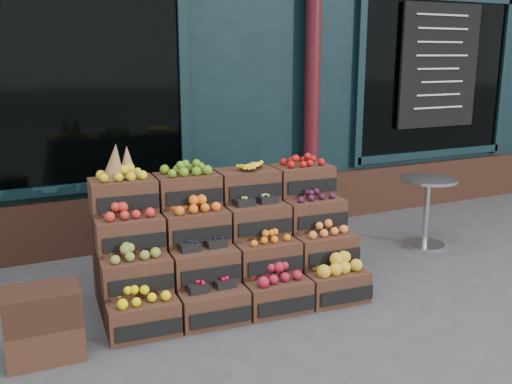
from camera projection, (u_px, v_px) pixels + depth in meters
name	position (u px, v px, depth m)	size (l,w,h in m)	color
ground	(314.00, 306.00, 4.77)	(60.00, 60.00, 0.00)	#404043
shop_facade	(140.00, 31.00, 8.67)	(12.00, 6.24, 4.80)	black
crate_display	(226.00, 249.00, 4.90)	(2.24, 1.23, 1.36)	#42251A
spare_crates	(43.00, 324.00, 3.90)	(0.52, 0.37, 0.50)	#42251A
bistro_table	(427.00, 204.00, 6.16)	(0.60, 0.60, 0.76)	silver
shopkeeper	(48.00, 158.00, 6.11)	(0.71, 0.46, 1.94)	#1B5E26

